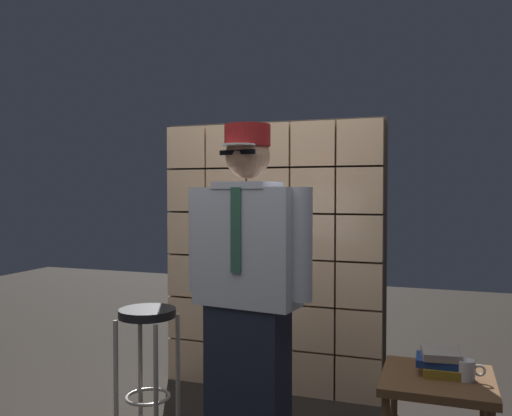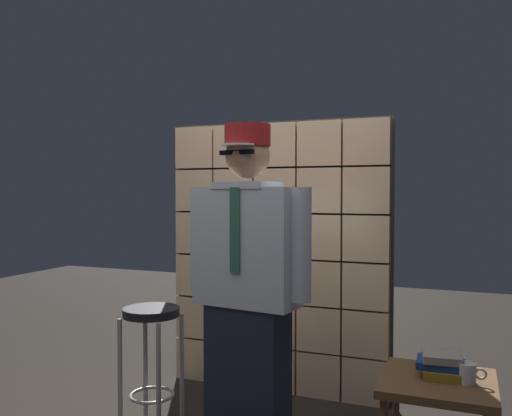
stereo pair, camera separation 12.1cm
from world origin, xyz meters
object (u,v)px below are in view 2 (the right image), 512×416
at_px(bar_stool, 151,339).
at_px(coffee_mug, 468,373).
at_px(book_stack, 443,365).
at_px(standing_person, 248,291).
at_px(side_table, 438,395).

distance_m(bar_stool, coffee_mug, 1.78).
bearing_deg(bar_stool, book_stack, -1.42).
bearing_deg(coffee_mug, book_stack, 153.10).
relative_size(standing_person, bar_stool, 2.38).
relative_size(bar_stool, book_stack, 3.06).
bearing_deg(side_table, bar_stool, 176.99).
bearing_deg(book_stack, side_table, -112.58).
xyz_separation_m(standing_person, bar_stool, (-0.70, 0.17, -0.37)).
bearing_deg(standing_person, book_stack, 15.90).
height_order(standing_person, coffee_mug, standing_person).
bearing_deg(standing_person, bar_stool, 174.25).
xyz_separation_m(bar_stool, coffee_mug, (1.77, -0.10, 0.05)).
bearing_deg(coffee_mug, standing_person, -175.98).
bearing_deg(side_table, book_stack, 67.42).
bearing_deg(book_stack, coffee_mug, -26.90).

